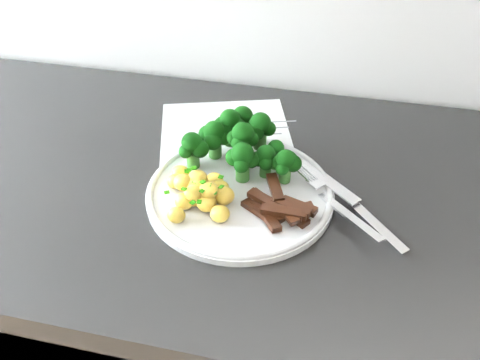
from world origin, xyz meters
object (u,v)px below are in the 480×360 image
at_px(recipe_paper, 228,150).
at_px(broccoli, 241,140).
at_px(counter, 229,346).
at_px(potatoes, 202,191).
at_px(fork, 337,204).
at_px(plate, 240,192).
at_px(beef_strips, 279,208).
at_px(knife, 362,214).

xyz_separation_m(recipe_paper, broccoli, (0.03, -0.04, 0.05)).
bearing_deg(counter, potatoes, -108.57).
bearing_deg(counter, fork, -11.02).
relative_size(counter, potatoes, 21.38).
relative_size(plate, fork, 1.90).
height_order(counter, broccoli, broccoli).
bearing_deg(potatoes, counter, 71.43).
bearing_deg(fork, recipe_paper, 148.55).
xyz_separation_m(beef_strips, fork, (0.08, 0.03, -0.00)).
bearing_deg(fork, potatoes, -173.38).
xyz_separation_m(counter, broccoli, (0.02, 0.04, 0.50)).
distance_m(fork, knife, 0.04).
distance_m(counter, beef_strips, 0.48).
relative_size(plate, beef_strips, 2.50).
bearing_deg(counter, knife, -9.50).
distance_m(potatoes, fork, 0.19).
bearing_deg(plate, knife, -3.17).
distance_m(counter, plate, 0.46).
height_order(broccoli, knife, broccoli).
relative_size(recipe_paper, knife, 2.14).
bearing_deg(counter, beef_strips, -32.09).
bearing_deg(beef_strips, counter, 147.91).
xyz_separation_m(broccoli, knife, (0.19, -0.08, -0.04)).
height_order(plate, knife, knife).
xyz_separation_m(plate, beef_strips, (0.06, -0.03, 0.01)).
height_order(recipe_paper, broccoli, broccoli).
distance_m(potatoes, knife, 0.23).
xyz_separation_m(broccoli, beef_strips, (0.08, -0.10, -0.03)).
relative_size(counter, recipe_paper, 6.53).
bearing_deg(fork, broccoli, 153.18).
height_order(potatoes, knife, potatoes).
bearing_deg(counter, plate, -39.42).
height_order(potatoes, fork, potatoes).
distance_m(recipe_paper, fork, 0.22).
bearing_deg(beef_strips, plate, 151.89).
bearing_deg(beef_strips, recipe_paper, 127.87).
bearing_deg(fork, beef_strips, -162.00).
bearing_deg(knife, plate, 176.83).
bearing_deg(potatoes, broccoli, 70.56).
bearing_deg(knife, broccoli, 157.31).
height_order(plate, fork, fork).
xyz_separation_m(counter, plate, (0.03, -0.02, 0.46)).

